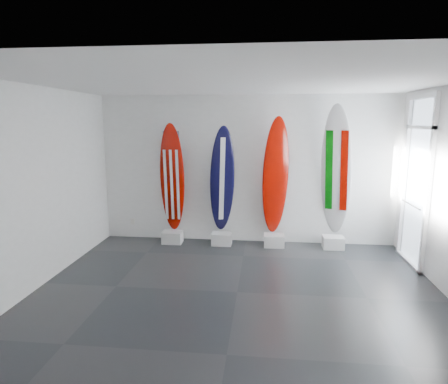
# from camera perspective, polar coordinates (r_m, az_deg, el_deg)

# --- Properties ---
(floor) EXTENTS (6.00, 6.00, 0.00)m
(floor) POSITION_cam_1_polar(r_m,az_deg,el_deg) (5.81, 1.99, -14.73)
(floor) COLOR black
(floor) RESTS_ON ground
(ceiling) EXTENTS (6.00, 6.00, 0.00)m
(ceiling) POSITION_cam_1_polar(r_m,az_deg,el_deg) (5.28, 2.21, 16.20)
(ceiling) COLOR white
(ceiling) RESTS_ON wall_back
(wall_back) EXTENTS (6.00, 0.00, 6.00)m
(wall_back) POSITION_cam_1_polar(r_m,az_deg,el_deg) (7.81, 3.41, 3.30)
(wall_back) COLOR silver
(wall_back) RESTS_ON ground
(wall_front) EXTENTS (6.00, 0.00, 6.00)m
(wall_front) POSITION_cam_1_polar(r_m,az_deg,el_deg) (2.93, -1.45, -8.89)
(wall_front) COLOR silver
(wall_front) RESTS_ON ground
(wall_left) EXTENTS (0.00, 5.00, 5.00)m
(wall_left) POSITION_cam_1_polar(r_m,az_deg,el_deg) (6.31, -26.23, 0.52)
(wall_left) COLOR silver
(wall_left) RESTS_ON ground
(display_block_usa) EXTENTS (0.40, 0.30, 0.24)m
(display_block_usa) POSITION_cam_1_polar(r_m,az_deg,el_deg) (8.01, -7.70, -6.71)
(display_block_usa) COLOR silver
(display_block_usa) RESTS_ON floor
(surfboard_usa) EXTENTS (0.50, 0.24, 2.21)m
(surfboard_usa) POSITION_cam_1_polar(r_m,az_deg,el_deg) (7.83, -7.74, 2.10)
(surfboard_usa) COLOR #890900
(surfboard_usa) RESTS_ON display_block_usa
(display_block_navy) EXTENTS (0.40, 0.30, 0.24)m
(display_block_navy) POSITION_cam_1_polar(r_m,az_deg,el_deg) (7.83, -0.33, -7.01)
(display_block_navy) COLOR silver
(display_block_navy) RESTS_ON floor
(surfboard_navy) EXTENTS (0.59, 0.55, 2.17)m
(surfboard_navy) POSITION_cam_1_polar(r_m,az_deg,el_deg) (7.66, -0.26, 1.81)
(surfboard_navy) COLOR black
(surfboard_navy) RESTS_ON display_block_navy
(display_block_swiss) EXTENTS (0.40, 0.30, 0.24)m
(display_block_swiss) POSITION_cam_1_polar(r_m,az_deg,el_deg) (7.79, 7.49, -7.20)
(display_block_swiss) COLOR silver
(display_block_swiss) RESTS_ON floor
(surfboard_swiss) EXTENTS (0.60, 0.44, 2.35)m
(surfboard_swiss) POSITION_cam_1_polar(r_m,az_deg,el_deg) (7.60, 7.70, 2.34)
(surfboard_swiss) COLOR #890900
(surfboard_swiss) RESTS_ON display_block_swiss
(display_block_italy) EXTENTS (0.40, 0.30, 0.24)m
(display_block_italy) POSITION_cam_1_polar(r_m,az_deg,el_deg) (7.91, 15.99, -7.26)
(display_block_italy) COLOR silver
(display_block_italy) RESTS_ON floor
(surfboard_italy) EXTENTS (0.73, 0.68, 2.58)m
(surfboard_italy) POSITION_cam_1_polar(r_m,az_deg,el_deg) (7.71, 16.39, 2.97)
(surfboard_italy) COLOR silver
(surfboard_italy) RESTS_ON display_block_italy
(wall_outlet) EXTENTS (0.09, 0.02, 0.13)m
(wall_outlet) POSITION_cam_1_polar(r_m,az_deg,el_deg) (8.49, -13.48, -4.30)
(wall_outlet) COLOR silver
(wall_outlet) RESTS_ON wall_back
(glass_door) EXTENTS (0.12, 1.16, 2.85)m
(glass_door) POSITION_cam_1_polar(r_m,az_deg,el_deg) (7.35, 26.82, 1.14)
(glass_door) COLOR white
(glass_door) RESTS_ON floor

